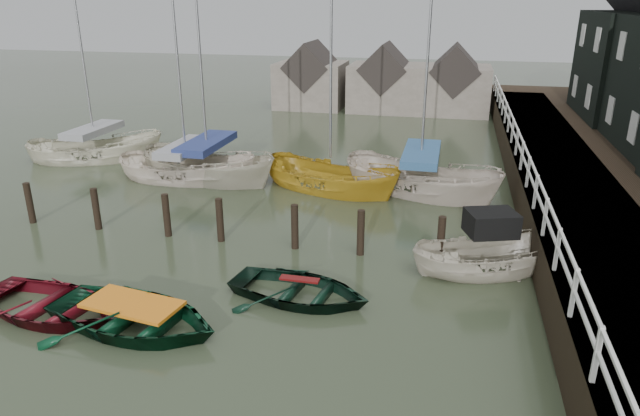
% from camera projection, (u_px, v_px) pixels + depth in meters
% --- Properties ---
extents(ground, '(120.00, 120.00, 0.00)m').
position_uv_depth(ground, '(220.00, 290.00, 14.83)').
color(ground, '#2E3622').
rests_on(ground, ground).
extents(pier, '(3.04, 32.00, 2.70)m').
position_uv_depth(pier, '(553.00, 177.00, 21.70)').
color(pier, black).
rests_on(pier, ground).
extents(mooring_pilings, '(13.72, 0.22, 1.80)m').
position_uv_depth(mooring_pilings, '(223.00, 226.00, 17.64)').
color(mooring_pilings, black).
rests_on(mooring_pilings, ground).
extents(far_sheds, '(14.00, 4.08, 4.39)m').
position_uv_depth(far_sheds, '(382.00, 82.00, 37.74)').
color(far_sheds, '#665B51').
rests_on(far_sheds, ground).
extents(rowboat_red, '(4.34, 3.46, 0.81)m').
position_uv_depth(rowboat_red, '(51.00, 314.00, 13.70)').
color(rowboat_red, '#550C14').
rests_on(rowboat_red, ground).
extents(rowboat_green, '(4.66, 3.64, 0.88)m').
position_uv_depth(rowboat_green, '(135.00, 328.00, 13.14)').
color(rowboat_green, black).
rests_on(rowboat_green, ground).
extents(rowboat_dkgreen, '(4.01, 3.15, 0.75)m').
position_uv_depth(rowboat_dkgreen, '(300.00, 299.00, 14.42)').
color(rowboat_dkgreen, black).
rests_on(rowboat_dkgreen, ground).
extents(motorboat, '(4.56, 2.92, 2.55)m').
position_uv_depth(motorboat, '(487.00, 269.00, 15.77)').
color(motorboat, beige).
rests_on(motorboat, ground).
extents(sailboat_a, '(6.02, 2.41, 11.31)m').
position_uv_depth(sailboat_a, '(188.00, 178.00, 23.75)').
color(sailboat_a, silver).
rests_on(sailboat_a, ground).
extents(sailboat_b, '(7.00, 4.13, 10.65)m').
position_uv_depth(sailboat_b, '(209.00, 177.00, 23.90)').
color(sailboat_b, beige).
rests_on(sailboat_b, ground).
extents(sailboat_c, '(6.50, 4.27, 11.16)m').
position_uv_depth(sailboat_c, '(330.00, 189.00, 22.62)').
color(sailboat_c, '#BA9123').
rests_on(sailboat_c, ground).
extents(sailboat_d, '(7.08, 4.99, 11.05)m').
position_uv_depth(sailboat_d, '(419.00, 190.00, 22.27)').
color(sailboat_d, beige).
rests_on(sailboat_d, ground).
extents(sailboat_e, '(6.49, 4.51, 10.61)m').
position_uv_depth(sailboat_e, '(97.00, 158.00, 26.67)').
color(sailboat_e, beige).
rests_on(sailboat_e, ground).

